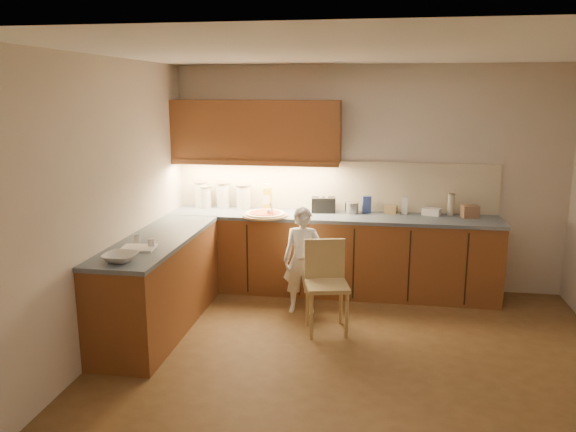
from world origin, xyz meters
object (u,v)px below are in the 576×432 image
object	(u,v)px
oil_jug	(267,198)
toaster	(323,205)
pizza_on_board	(265,214)
wooden_chair	(326,279)
child	(303,260)

from	to	relation	value
oil_jug	toaster	size ratio (longest dim) A/B	1.09
pizza_on_board	wooden_chair	world-z (taller)	pizza_on_board
wooden_chair	oil_jug	xyz separation A→B (m)	(-0.82, 1.19, 0.55)
pizza_on_board	child	distance (m)	0.78
child	wooden_chair	world-z (taller)	child
toaster	child	bearing A→B (deg)	-106.91
oil_jug	toaster	xyz separation A→B (m)	(0.67, -0.01, -0.06)
child	oil_jug	size ratio (longest dim) A/B	3.57
wooden_chair	toaster	bearing A→B (deg)	83.82
child	oil_jug	distance (m)	1.08
oil_jug	toaster	distance (m)	0.67
pizza_on_board	wooden_chair	size ratio (longest dim) A/B	0.57
pizza_on_board	child	bearing A→B (deg)	-43.62
pizza_on_board	oil_jug	xyz separation A→B (m)	(-0.04, 0.33, 0.12)
child	wooden_chair	bearing A→B (deg)	-53.12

